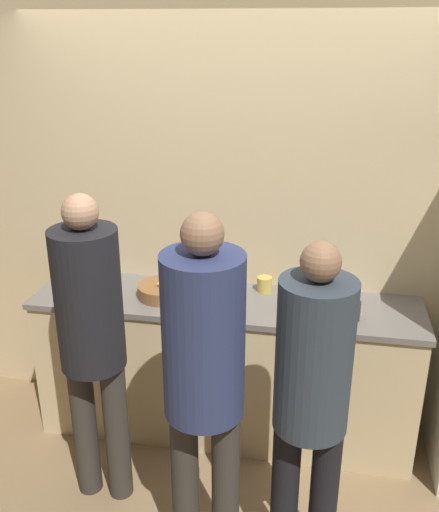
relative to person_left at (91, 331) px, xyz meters
name	(u,v)px	position (x,y,z in m)	size (l,w,h in m)	color
ground_plane	(215,460)	(0.56, 0.34, -1.01)	(14.00, 14.00, 0.00)	#8C704C
wall_back	(234,223)	(0.56, 0.94, 0.29)	(5.20, 0.06, 2.60)	#D6BC8C
counter	(225,365)	(0.56, 0.66, -0.55)	(2.29, 0.58, 0.92)	beige
person_left	(91,331)	(0.00, 0.00, 0.00)	(0.33, 0.33, 1.71)	#38332D
person_center	(204,369)	(0.63, -0.29, 0.04)	(0.35, 0.35, 1.75)	#38332D
person_right	(311,391)	(1.09, -0.24, -0.05)	(0.32, 0.32, 1.64)	black
fruit_bowl	(163,290)	(0.19, 0.63, -0.05)	(0.30, 0.30, 0.12)	brown
utensil_crock	(75,262)	(-0.47, 0.85, -0.01)	(0.09, 0.09, 0.32)	#3D424C
bottle_dark	(355,309)	(1.30, 0.54, -0.03)	(0.06, 0.06, 0.16)	#333338
bottle_red	(206,282)	(0.43, 0.69, -0.01)	(0.07, 0.07, 0.22)	red
bottle_clear	(325,283)	(1.13, 0.82, -0.01)	(0.07, 0.07, 0.21)	silver
cup_blue	(232,304)	(0.62, 0.51, -0.05)	(0.09, 0.09, 0.09)	#335184
cup_yellow	(264,284)	(0.77, 0.81, -0.04)	(0.09, 0.09, 0.09)	gold
potted_plant	(305,286)	(1.01, 0.67, 0.03)	(0.13, 0.13, 0.22)	beige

